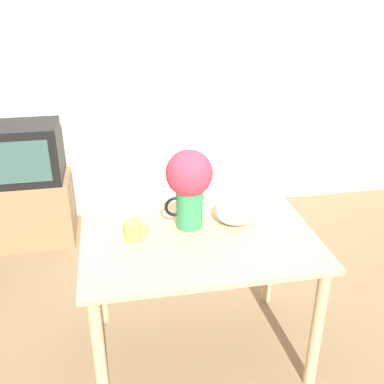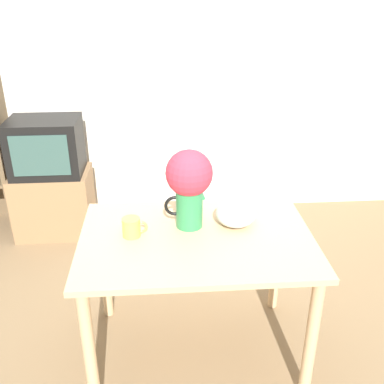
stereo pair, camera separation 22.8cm
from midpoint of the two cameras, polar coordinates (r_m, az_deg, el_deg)
name	(u,v)px [view 1 (the left image)]	position (r m, az deg, el deg)	size (l,w,h in m)	color
ground_plane	(218,343)	(2.77, 0.88, -18.68)	(12.00, 12.00, 0.00)	#7F6647
wall_back	(171,64)	(3.79, -4.49, 15.92)	(8.00, 0.05, 2.60)	silver
table	(199,255)	(2.34, -1.96, -8.14)	(1.18, 0.81, 0.76)	tan
flower_vase	(189,182)	(2.25, -3.26, 1.25)	(0.25, 0.24, 0.42)	#2D844C
coffee_mug	(134,231)	(2.26, -10.29, -4.92)	(0.13, 0.09, 0.10)	gold
white_bowl	(235,211)	(2.37, 2.76, -2.48)	(0.21, 0.21, 0.14)	silver
tv_stand	(34,210)	(3.81, -21.11, -2.18)	(0.61, 0.41, 0.53)	#8E6B47
tv_set	(24,153)	(3.63, -22.32, 4.60)	(0.54, 0.40, 0.44)	black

